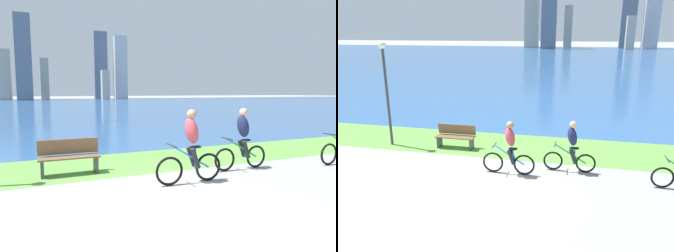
{
  "view_description": "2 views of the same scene",
  "coord_description": "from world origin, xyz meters",
  "views": [
    {
      "loc": [
        -1.81,
        -5.52,
        2.09
      ],
      "look_at": [
        0.98,
        1.02,
        1.29
      ],
      "focal_mm": 32.49,
      "sensor_mm": 36.0,
      "label": 1
    },
    {
      "loc": [
        3.25,
        -8.57,
        4.29
      ],
      "look_at": [
        1.03,
        1.47,
        1.28
      ],
      "focal_mm": 34.4,
      "sensor_mm": 36.0,
      "label": 2
    }
  ],
  "objects": [
    {
      "name": "bench_near_path",
      "position": [
        -1.15,
        2.43,
        0.45
      ],
      "size": [
        1.5,
        0.47,
        0.9
      ],
      "color": "brown",
      "rests_on": "ground"
    },
    {
      "name": "bay_water_surface",
      "position": [
        0.0,
        48.53,
        0.0
      ],
      "size": [
        300.0,
        88.06,
        0.0
      ],
      "primitive_type": "cube",
      "color": "#2D568C",
      "rests_on": "ground"
    },
    {
      "name": "ground_plane",
      "position": [
        0.0,
        0.0,
        0.0
      ],
      "size": [
        300.0,
        300.0,
        0.0
      ],
      "primitive_type": "plane",
      "color": "gray"
    },
    {
      "name": "grass_strip_bayside",
      "position": [
        0.0,
        3.07,
        0.0
      ],
      "size": [
        120.0,
        2.86,
        0.01
      ],
      "primitive_type": "cube",
      "color": "#59933D",
      "rests_on": "ground"
    },
    {
      "name": "cyclist_trailing",
      "position": [
        3.2,
        1.14,
        0.83
      ],
      "size": [
        1.65,
        0.52,
        1.66
      ],
      "color": "black",
      "rests_on": "ground"
    },
    {
      "name": "city_skyline_far_shore",
      "position": [
        4.61,
        84.36,
        8.67
      ],
      "size": [
        35.28,
        10.66,
        21.37
      ],
      "color": "#ADA899",
      "rests_on": "ground"
    },
    {
      "name": "cyclist_lead",
      "position": [
        1.35,
        0.56,
        0.84
      ],
      "size": [
        1.66,
        0.52,
        1.7
      ],
      "color": "black",
      "rests_on": "ground"
    }
  ]
}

